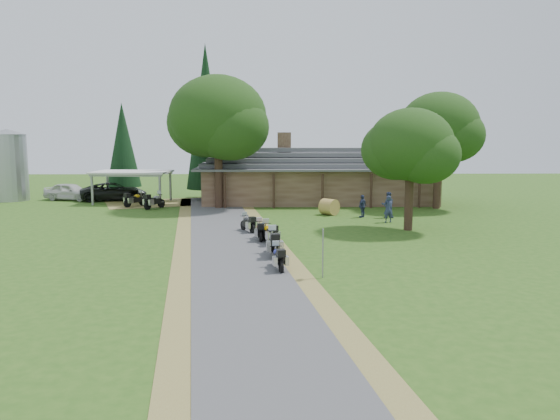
{
  "coord_description": "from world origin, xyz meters",
  "views": [
    {
      "loc": [
        1.57,
        -24.9,
        5.9
      ],
      "look_at": [
        2.23,
        6.59,
        1.6
      ],
      "focal_mm": 35.0,
      "sensor_mm": 36.0,
      "label": 1
    }
  ],
  "objects_px": {
    "carport": "(133,187)",
    "motorcycle_row_e": "(248,223)",
    "hay_bale": "(329,207)",
    "car_white_sedan": "(70,189)",
    "motorcycle_row_b": "(273,242)",
    "motorcycle_row_d": "(260,230)",
    "motorcycle_row_c": "(269,232)",
    "lodge": "(318,174)",
    "car_dark_suv": "(114,187)",
    "motorcycle_carport_b": "(154,200)",
    "silo": "(9,165)",
    "motorcycle_row_a": "(278,256)",
    "motorcycle_carport_a": "(135,199)"
  },
  "relations": [
    {
      "from": "motorcycle_row_a",
      "to": "car_dark_suv",
      "type": "bearing_deg",
      "value": 18.67
    },
    {
      "from": "hay_bale",
      "to": "motorcycle_carport_b",
      "type": "bearing_deg",
      "value": 164.72
    },
    {
      "from": "car_white_sedan",
      "to": "motorcycle_row_d",
      "type": "relative_size",
      "value": 3.41
    },
    {
      "from": "silo",
      "to": "motorcycle_carport_a",
      "type": "relative_size",
      "value": 3.32
    },
    {
      "from": "motorcycle_carport_a",
      "to": "motorcycle_carport_b",
      "type": "xyz_separation_m",
      "value": [
        1.91,
        -1.39,
        0.03
      ]
    },
    {
      "from": "motorcycle_row_e",
      "to": "motorcycle_row_d",
      "type": "bearing_deg",
      "value": 169.52
    },
    {
      "from": "car_dark_suv",
      "to": "motorcycle_carport_a",
      "type": "relative_size",
      "value": 3.24
    },
    {
      "from": "silo",
      "to": "motorcycle_row_e",
      "type": "distance_m",
      "value": 28.19
    },
    {
      "from": "silo",
      "to": "car_dark_suv",
      "type": "distance_m",
      "value": 9.65
    },
    {
      "from": "hay_bale",
      "to": "carport",
      "type": "bearing_deg",
      "value": 154.79
    },
    {
      "from": "silo",
      "to": "motorcycle_row_c",
      "type": "distance_m",
      "value": 31.62
    },
    {
      "from": "lodge",
      "to": "motorcycle_row_e",
      "type": "relative_size",
      "value": 12.58
    },
    {
      "from": "silo",
      "to": "hay_bale",
      "type": "xyz_separation_m",
      "value": [
        28.2,
        -9.79,
        -2.66
      ]
    },
    {
      "from": "car_white_sedan",
      "to": "carport",
      "type": "bearing_deg",
      "value": -93.9
    },
    {
      "from": "motorcycle_row_a",
      "to": "motorcycle_row_c",
      "type": "relative_size",
      "value": 0.91
    },
    {
      "from": "carport",
      "to": "hay_bale",
      "type": "relative_size",
      "value": 5.37
    },
    {
      "from": "car_white_sedan",
      "to": "motorcycle_row_b",
      "type": "bearing_deg",
      "value": -127.68
    },
    {
      "from": "carport",
      "to": "motorcycle_row_e",
      "type": "distance_m",
      "value": 18.43
    },
    {
      "from": "silo",
      "to": "car_dark_suv",
      "type": "height_order",
      "value": "silo"
    },
    {
      "from": "carport",
      "to": "motorcycle_row_b",
      "type": "height_order",
      "value": "carport"
    },
    {
      "from": "car_white_sedan",
      "to": "motorcycle_carport_a",
      "type": "relative_size",
      "value": 3.08
    },
    {
      "from": "motorcycle_row_a",
      "to": "silo",
      "type": "bearing_deg",
      "value": 31.92
    },
    {
      "from": "motorcycle_row_a",
      "to": "motorcycle_row_c",
      "type": "xyz_separation_m",
      "value": [
        -0.39,
        5.76,
        0.06
      ]
    },
    {
      "from": "motorcycle_carport_b",
      "to": "motorcycle_row_e",
      "type": "bearing_deg",
      "value": -112.62
    },
    {
      "from": "carport",
      "to": "motorcycle_row_d",
      "type": "relative_size",
      "value": 3.66
    },
    {
      "from": "motorcycle_row_c",
      "to": "motorcycle_row_b",
      "type": "bearing_deg",
      "value": 164.65
    },
    {
      "from": "car_white_sedan",
      "to": "motorcycle_carport_b",
      "type": "relative_size",
      "value": 2.95
    },
    {
      "from": "motorcycle_row_b",
      "to": "motorcycle_row_c",
      "type": "bearing_deg",
      "value": -0.94
    },
    {
      "from": "motorcycle_row_c",
      "to": "motorcycle_row_e",
      "type": "distance_m",
      "value": 4.05
    },
    {
      "from": "carport",
      "to": "motorcycle_row_c",
      "type": "distance_m",
      "value": 22.33
    },
    {
      "from": "motorcycle_row_e",
      "to": "hay_bale",
      "type": "distance_m",
      "value": 9.25
    },
    {
      "from": "silo",
      "to": "motorcycle_row_a",
      "type": "bearing_deg",
      "value": -47.82
    },
    {
      "from": "motorcycle_row_c",
      "to": "motorcycle_carport_a",
      "type": "xyz_separation_m",
      "value": [
        -11.22,
        16.18,
        0.02
      ]
    },
    {
      "from": "motorcycle_row_c",
      "to": "hay_bale",
      "type": "xyz_separation_m",
      "value": [
        4.53,
        11.01,
        -0.05
      ]
    },
    {
      "from": "motorcycle_row_e",
      "to": "motorcycle_carport_b",
      "type": "bearing_deg",
      "value": 9.18
    },
    {
      "from": "motorcycle_row_c",
      "to": "motorcycle_row_a",
      "type": "bearing_deg",
      "value": 164.38
    },
    {
      "from": "motorcycle_row_c",
      "to": "motorcycle_row_d",
      "type": "xyz_separation_m",
      "value": [
        -0.52,
        1.15,
        -0.04
      ]
    },
    {
      "from": "motorcycle_row_c",
      "to": "motorcycle_carport_b",
      "type": "relative_size",
      "value": 0.93
    },
    {
      "from": "lodge",
      "to": "car_dark_suv",
      "type": "relative_size",
      "value": 3.36
    },
    {
      "from": "lodge",
      "to": "motorcycle_row_d",
      "type": "relative_size",
      "value": 12.06
    },
    {
      "from": "lodge",
      "to": "motorcycle_carport_b",
      "type": "xyz_separation_m",
      "value": [
        -13.72,
        -4.69,
        -1.75
      ]
    },
    {
      "from": "motorcycle_row_a",
      "to": "motorcycle_carport_b",
      "type": "height_order",
      "value": "motorcycle_carport_b"
    },
    {
      "from": "lodge",
      "to": "carport",
      "type": "bearing_deg",
      "value": -177.65
    },
    {
      "from": "motorcycle_row_e",
      "to": "motorcycle_row_b",
      "type": "bearing_deg",
      "value": 165.72
    },
    {
      "from": "silo",
      "to": "motorcycle_carport_b",
      "type": "xyz_separation_m",
      "value": [
        14.36,
        -6.01,
        -2.56
      ]
    },
    {
      "from": "motorcycle_row_b",
      "to": "motorcycle_carport_b",
      "type": "height_order",
      "value": "motorcycle_row_b"
    },
    {
      "from": "carport",
      "to": "car_white_sedan",
      "type": "relative_size",
      "value": 1.07
    },
    {
      "from": "motorcycle_row_e",
      "to": "hay_bale",
      "type": "xyz_separation_m",
      "value": [
        5.84,
        7.17,
        0.02
      ]
    },
    {
      "from": "silo",
      "to": "car_dark_suv",
      "type": "xyz_separation_m",
      "value": [
        9.43,
        -0.08,
        -2.04
      ]
    },
    {
      "from": "carport",
      "to": "motorcycle_row_c",
      "type": "bearing_deg",
      "value": -53.8
    }
  ]
}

